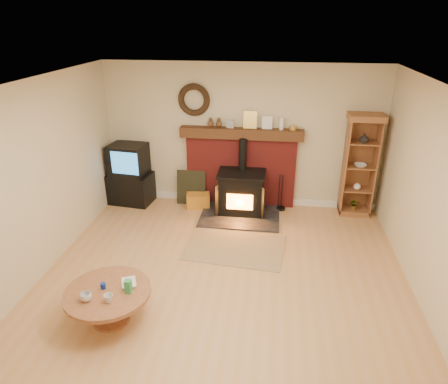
# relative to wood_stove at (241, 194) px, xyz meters

# --- Properties ---
(ground) EXTENTS (5.50, 5.50, 0.00)m
(ground) POSITION_rel_wood_stove_xyz_m (-0.05, -2.28, -0.38)
(ground) COLOR tan
(ground) RESTS_ON ground
(room_shell) EXTENTS (5.02, 5.52, 2.61)m
(room_shell) POSITION_rel_wood_stove_xyz_m (-0.07, -2.18, 1.34)
(room_shell) COLOR beige
(room_shell) RESTS_ON ground
(chimney_breast) EXTENTS (2.20, 0.22, 1.78)m
(chimney_breast) POSITION_rel_wood_stove_xyz_m (-0.05, 0.39, 0.42)
(chimney_breast) COLOR maroon
(chimney_breast) RESTS_ON ground
(wood_stove) EXTENTS (1.40, 1.00, 1.34)m
(wood_stove) POSITION_rel_wood_stove_xyz_m (0.00, 0.00, 0.00)
(wood_stove) COLOR black
(wood_stove) RESTS_ON ground
(area_rug) EXTENTS (1.58, 1.16, 0.01)m
(area_rug) POSITION_rel_wood_stove_xyz_m (0.03, -1.22, -0.38)
(area_rug) COLOR brown
(area_rug) RESTS_ON ground
(tv_unit) EXTENTS (0.84, 0.63, 1.15)m
(tv_unit) POSITION_rel_wood_stove_xyz_m (-2.13, 0.19, 0.17)
(tv_unit) COLOR black
(tv_unit) RESTS_ON ground
(curio_cabinet) EXTENTS (0.59, 0.42, 1.82)m
(curio_cabinet) POSITION_rel_wood_stove_xyz_m (2.03, 0.28, 0.53)
(curio_cabinet) COLOR brown
(curio_cabinet) RESTS_ON ground
(firelog_box) EXTENTS (0.47, 0.34, 0.27)m
(firelog_box) POSITION_rel_wood_stove_xyz_m (-0.81, 0.12, -0.25)
(firelog_box) COLOR yellow
(firelog_box) RESTS_ON ground
(leaning_painting) EXTENTS (0.55, 0.15, 0.65)m
(leaning_painting) POSITION_rel_wood_stove_xyz_m (-0.97, 0.27, -0.05)
(leaning_painting) COLOR black
(leaning_painting) RESTS_ON ground
(fire_tools) EXTENTS (0.16, 0.16, 0.70)m
(fire_tools) POSITION_rel_wood_stove_xyz_m (0.72, 0.22, -0.28)
(fire_tools) COLOR black
(fire_tools) RESTS_ON ground
(coffee_table) EXTENTS (1.00, 1.00, 0.58)m
(coffee_table) POSITION_rel_wood_stove_xyz_m (-1.26, -3.01, -0.04)
(coffee_table) COLOR brown
(coffee_table) RESTS_ON ground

